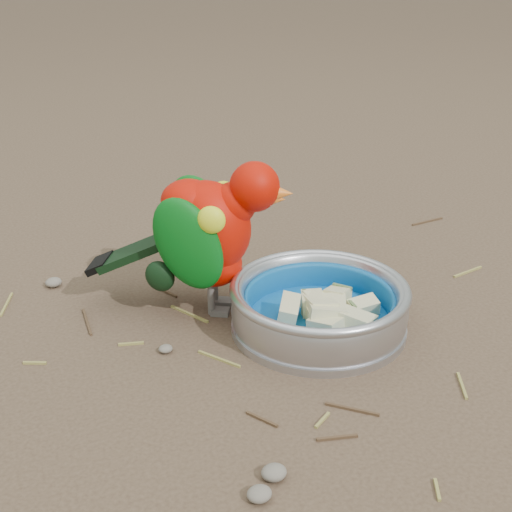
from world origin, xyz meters
name	(u,v)px	position (x,y,z in m)	size (l,w,h in m)	color
ground	(350,361)	(0.00, 0.00, 0.00)	(60.00, 60.00, 0.00)	brown
food_bowl	(318,323)	(0.00, 0.08, 0.01)	(0.22, 0.22, 0.02)	#B2B2BA
bowl_wall	(319,302)	(0.00, 0.08, 0.04)	(0.22, 0.22, 0.04)	#B2B2BA
fruit_wedges	(319,307)	(0.00, 0.08, 0.03)	(0.13, 0.13, 0.03)	beige
lory_parrot	(208,241)	(-0.10, 0.19, 0.10)	(0.11, 0.24, 0.19)	#BC0E01
ground_debris	(307,326)	(-0.01, 0.09, 0.00)	(0.90, 0.80, 0.01)	olive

